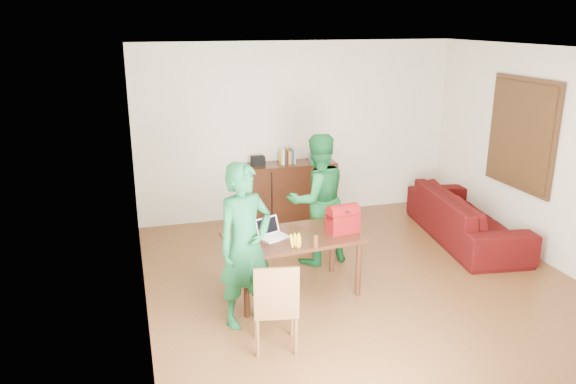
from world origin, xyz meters
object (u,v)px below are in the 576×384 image
object	(u,v)px
table	(293,243)
person_far	(317,199)
sofa	(466,217)
laptop	(275,234)
red_bag	(343,221)
person_near	(245,245)
bottle	(316,240)
chair	(275,323)

from	to	relation	value
table	person_far	distance (m)	0.95
table	sofa	world-z (taller)	table
laptop	red_bag	size ratio (longest dim) A/B	0.99
person_near	person_far	size ratio (longest dim) A/B	1.01
person_far	laptop	size ratio (longest dim) A/B	4.84
laptop	bottle	xyz separation A→B (m)	(0.35, -0.37, 0.04)
chair	red_bag	size ratio (longest dim) A/B	2.58
chair	table	bearing A→B (deg)	74.95
table	sofa	xyz separation A→B (m)	(2.82, 0.87, -0.27)
chair	red_bag	bearing A→B (deg)	53.31
chair	laptop	distance (m)	1.17
person_far	sofa	xyz separation A→B (m)	(2.28, 0.13, -0.50)
table	person_far	bearing A→B (deg)	48.89
sofa	person_far	bearing A→B (deg)	101.02
chair	sofa	xyz separation A→B (m)	(3.30, 1.92, 0.07)
red_bag	sofa	xyz separation A→B (m)	(2.24, 0.92, -0.49)
sofa	table	bearing A→B (deg)	115.07
laptop	red_bag	world-z (taller)	red_bag
chair	laptop	xyz separation A→B (m)	(0.27, 1.04, 0.47)
person_near	bottle	distance (m)	0.80
table	bottle	bearing A→B (deg)	-75.43
person_far	sofa	bearing A→B (deg)	173.95
person_far	red_bag	bearing A→B (deg)	83.27
chair	person_near	distance (m)	0.82
table	red_bag	bearing A→B (deg)	-9.76
table	bottle	size ratio (longest dim) A/B	9.67
person_far	red_bag	distance (m)	0.79
table	laptop	bearing A→B (deg)	176.14
table	person_far	xyz separation A→B (m)	(0.54, 0.75, 0.23)
chair	bottle	size ratio (longest dim) A/B	5.65
person_near	chair	bearing A→B (deg)	-96.19
sofa	person_near	bearing A→B (deg)	119.28
sofa	bottle	bearing A→B (deg)	122.83
red_bag	bottle	bearing A→B (deg)	-151.34
bottle	table	bearing A→B (deg)	109.90
person_near	person_far	world-z (taller)	person_near
laptop	person_far	bearing A→B (deg)	22.83
table	person_near	distance (m)	0.85
bottle	red_bag	bearing A→B (deg)	37.21
table	red_bag	distance (m)	0.61
chair	laptop	size ratio (longest dim) A/B	2.61
person_near	sofa	world-z (taller)	person_near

